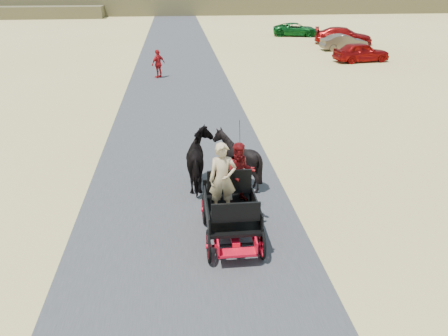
{
  "coord_description": "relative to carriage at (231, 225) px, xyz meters",
  "views": [
    {
      "loc": [
        -0.12,
        -8.49,
        6.14
      ],
      "look_at": [
        1.05,
        2.32,
        1.2
      ],
      "focal_mm": 35.0,
      "sensor_mm": 36.0,
      "label": 1
    }
  ],
  "objects": [
    {
      "name": "car_b",
      "position": [
        12.83,
        26.98,
        0.28
      ],
      "size": [
        3.93,
        1.54,
        1.27
      ],
      "primitive_type": "imported",
      "rotation": [
        0.0,
        0.0,
        1.62
      ],
      "color": "brown",
      "rests_on": "ground"
    },
    {
      "name": "ground",
      "position": [
        -1.05,
        -0.72,
        -0.36
      ],
      "size": [
        140.0,
        140.0,
        0.0
      ],
      "primitive_type": "plane",
      "color": "tan"
    },
    {
      "name": "passenger_woman",
      "position": [
        0.3,
        0.6,
        1.15
      ],
      "size": [
        0.77,
        0.6,
        1.58
      ],
      "primitive_type": "imported",
      "color": "#660C0F",
      "rests_on": "carriage"
    },
    {
      "name": "horse_left",
      "position": [
        -0.55,
        3.0,
        0.49
      ],
      "size": [
        0.91,
        2.01,
        1.7
      ],
      "primitive_type": "imported",
      "rotation": [
        0.0,
        0.0,
        3.14
      ],
      "color": "black",
      "rests_on": "ground"
    },
    {
      "name": "car_d",
      "position": [
        11.06,
        35.87,
        0.28
      ],
      "size": [
        4.97,
        3.07,
        1.28
      ],
      "primitive_type": "imported",
      "rotation": [
        0.0,
        0.0,
        1.36
      ],
      "color": "#0C4C19",
      "rests_on": "ground"
    },
    {
      "name": "ridge_far",
      "position": [
        -1.05,
        61.28,
        0.84
      ],
      "size": [
        140.0,
        6.0,
        2.4
      ],
      "primitive_type": "cube",
      "color": "brown",
      "rests_on": "ground"
    },
    {
      "name": "driver_man",
      "position": [
        -0.2,
        0.05,
        1.26
      ],
      "size": [
        0.66,
        0.43,
        1.8
      ],
      "primitive_type": "imported",
      "color": "tan",
      "rests_on": "carriage"
    },
    {
      "name": "pedestrian",
      "position": [
        -2.29,
        18.26,
        0.5
      ],
      "size": [
        1.02,
        1.0,
        1.73
      ],
      "primitive_type": "imported",
      "rotation": [
        0.0,
        0.0,
        3.91
      ],
      "color": "#B31419",
      "rests_on": "ground"
    },
    {
      "name": "car_c",
      "position": [
        13.9,
        30.11,
        0.37
      ],
      "size": [
        5.45,
        3.49,
        1.47
      ],
      "primitive_type": "imported",
      "rotation": [
        0.0,
        0.0,
        1.26
      ],
      "color": "maroon",
      "rests_on": "ground"
    },
    {
      "name": "car_a",
      "position": [
        12.28,
        21.96,
        0.33
      ],
      "size": [
        4.24,
        2.15,
        1.38
      ],
      "primitive_type": "imported",
      "rotation": [
        0.0,
        0.0,
        1.7
      ],
      "color": "maroon",
      "rests_on": "ground"
    },
    {
      "name": "carriage",
      "position": [
        0.0,
        0.0,
        0.0
      ],
      "size": [
        1.3,
        2.4,
        0.72
      ],
      "primitive_type": null,
      "color": "black",
      "rests_on": "ground"
    },
    {
      "name": "horse_right",
      "position": [
        0.55,
        3.0,
        0.49
      ],
      "size": [
        1.37,
        1.54,
        1.7
      ],
      "primitive_type": "imported",
      "rotation": [
        0.0,
        0.0,
        3.14
      ],
      "color": "black",
      "rests_on": "ground"
    },
    {
      "name": "road",
      "position": [
        -1.05,
        -0.72,
        -0.35
      ],
      "size": [
        6.0,
        140.0,
        0.01
      ],
      "primitive_type": "cube",
      "color": "#38383A",
      "rests_on": "ground"
    }
  ]
}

